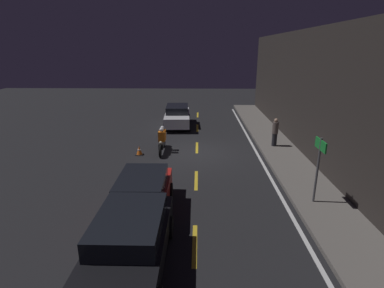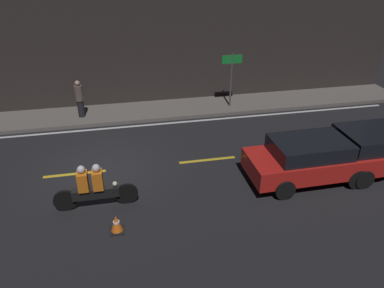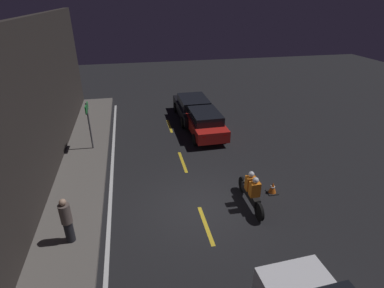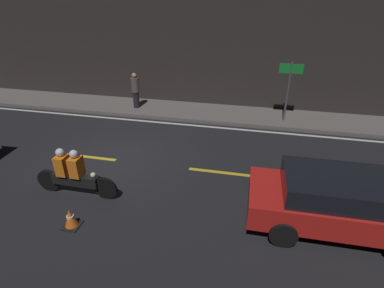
{
  "view_description": "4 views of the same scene",
  "coord_description": "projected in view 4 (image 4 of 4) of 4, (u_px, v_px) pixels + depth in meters",
  "views": [
    {
      "loc": [
        15.4,
        0.09,
        5.43
      ],
      "look_at": [
        2.2,
        -0.21,
        1.23
      ],
      "focal_mm": 28.0,
      "sensor_mm": 36.0,
      "label": 1
    },
    {
      "loc": [
        0.7,
        -10.96,
        6.69
      ],
      "look_at": [
        2.92,
        -0.13,
        0.77
      ],
      "focal_mm": 35.0,
      "sensor_mm": 36.0,
      "label": 2
    },
    {
      "loc": [
        -8.76,
        2.12,
        7.12
      ],
      "look_at": [
        3.48,
        -0.45,
        0.92
      ],
      "focal_mm": 28.0,
      "sensor_mm": 36.0,
      "label": 3
    },
    {
      "loc": [
        4.27,
        -7.81,
        5.11
      ],
      "look_at": [
        2.58,
        0.07,
        0.86
      ],
      "focal_mm": 28.0,
      "sensor_mm": 36.0,
      "label": 4
    }
  ],
  "objects": [
    {
      "name": "traffic_cone_near",
      "position": [
        70.0,
        218.0,
        7.1
      ],
      "size": [
        0.4,
        0.4,
        0.49
      ],
      "color": "black",
      "rests_on": "ground"
    },
    {
      "name": "lane_dash_e",
      "position": [
        379.0,
        191.0,
        8.44
      ],
      "size": [
        2.0,
        0.14,
        0.01
      ],
      "color": "gold",
      "rests_on": "ground"
    },
    {
      "name": "building_front",
      "position": [
        163.0,
        34.0,
        13.41
      ],
      "size": [
        28.0,
        0.3,
        6.44
      ],
      "color": "#2D2826",
      "rests_on": "ground"
    },
    {
      "name": "lane_dash_d",
      "position": [
        221.0,
        172.0,
        9.28
      ],
      "size": [
        2.0,
        0.14,
        0.01
      ],
      "color": "gold",
      "rests_on": "ground"
    },
    {
      "name": "shop_sign",
      "position": [
        289.0,
        80.0,
        11.72
      ],
      "size": [
        0.9,
        0.08,
        2.4
      ],
      "color": "#4C4C51",
      "rests_on": "raised_curb"
    },
    {
      "name": "ground_plane",
      "position": [
        116.0,
        160.0,
        9.93
      ],
      "size": [
        56.0,
        56.0,
        0.0
      ],
      "primitive_type": "plane",
      "color": "black"
    },
    {
      "name": "pedestrian",
      "position": [
        135.0,
        90.0,
        13.47
      ],
      "size": [
        0.34,
        0.34,
        1.59
      ],
      "color": "black",
      "rests_on": "raised_curb"
    },
    {
      "name": "lane_solid_kerb",
      "position": [
        149.0,
        121.0,
        12.78
      ],
      "size": [
        25.2,
        0.14,
        0.01
      ],
      "color": "silver",
      "rests_on": "ground"
    },
    {
      "name": "taxi_red",
      "position": [
        340.0,
        202.0,
        6.84
      ],
      "size": [
        4.24,
        1.88,
        1.4
      ],
      "rotation": [
        0.0,
        0.0,
        0.01
      ],
      "color": "red",
      "rests_on": "ground"
    },
    {
      "name": "lane_dash_c",
      "position": [
        88.0,
        157.0,
        10.12
      ],
      "size": [
        2.0,
        0.14,
        0.01
      ],
      "color": "gold",
      "rests_on": "ground"
    },
    {
      "name": "motorcycle",
      "position": [
        72.0,
        174.0,
        8.03
      ],
      "size": [
        2.37,
        0.36,
        1.4
      ],
      "rotation": [
        0.0,
        0.0,
        -0.0
      ],
      "color": "black",
      "rests_on": "ground"
    },
    {
      "name": "raised_curb",
      "position": [
        158.0,
        109.0,
        13.85
      ],
      "size": [
        28.0,
        2.07,
        0.16
      ],
      "color": "#605B56",
      "rests_on": "ground"
    }
  ]
}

